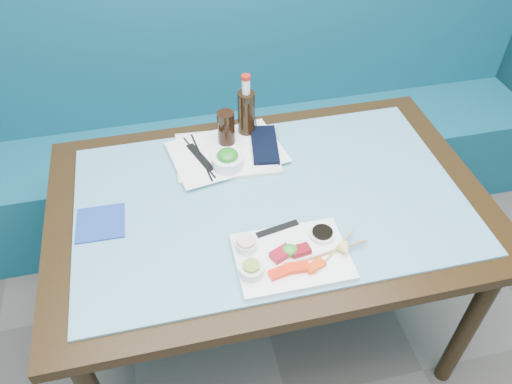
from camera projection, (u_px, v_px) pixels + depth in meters
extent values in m
cube|color=#0F4F64|center=(231.00, 168.00, 2.50)|extent=(3.00, 0.55, 0.45)
cube|color=#0F4F64|center=(218.00, 61.00, 2.33)|extent=(3.00, 0.12, 0.95)
cube|color=black|center=(270.00, 203.00, 1.61)|extent=(1.40, 0.90, 0.04)
cylinder|color=black|center=(468.00, 326.00, 1.71)|extent=(0.06, 0.06, 0.71)
cylinder|color=black|center=(99.00, 229.00, 2.03)|extent=(0.06, 0.06, 0.71)
cylinder|color=black|center=(382.00, 183.00, 2.23)|extent=(0.06, 0.06, 0.71)
cube|color=#5897B1|center=(270.00, 198.00, 1.60)|extent=(1.22, 0.76, 0.01)
cube|color=white|center=(292.00, 257.00, 1.41)|extent=(0.32, 0.23, 0.02)
cube|color=#FD250A|center=(280.00, 272.00, 1.35)|extent=(0.07, 0.04, 0.01)
cube|color=#FC2C0A|center=(297.00, 268.00, 1.36)|extent=(0.07, 0.04, 0.02)
cube|color=#F04009|center=(315.00, 266.00, 1.37)|extent=(0.06, 0.05, 0.01)
cube|color=maroon|center=(281.00, 254.00, 1.39)|extent=(0.07, 0.06, 0.02)
cube|color=maroon|center=(300.00, 250.00, 1.40)|extent=(0.06, 0.04, 0.02)
ellipsoid|color=#2C9422|center=(290.00, 250.00, 1.40)|extent=(0.06, 0.05, 0.03)
cylinder|color=white|center=(251.00, 270.00, 1.35)|extent=(0.09, 0.09, 0.03)
cylinder|color=#75A836|center=(251.00, 266.00, 1.34)|extent=(0.05, 0.05, 0.01)
cylinder|color=silver|center=(246.00, 245.00, 1.41)|extent=(0.07, 0.07, 0.03)
cylinder|color=beige|center=(246.00, 241.00, 1.40)|extent=(0.06, 0.06, 0.01)
cylinder|color=white|center=(322.00, 234.00, 1.45)|extent=(0.09, 0.09, 0.01)
cylinder|color=black|center=(322.00, 232.00, 1.44)|extent=(0.08, 0.08, 0.01)
cone|color=#FFEC78|center=(345.00, 250.00, 1.39)|extent=(0.04, 0.04, 0.04)
cube|color=black|center=(277.00, 229.00, 1.47)|extent=(0.14, 0.05, 0.00)
cylinder|color=#9E754A|center=(331.00, 252.00, 1.41)|extent=(0.23, 0.04, 0.01)
cylinder|color=tan|center=(334.00, 251.00, 1.41)|extent=(0.16, 0.13, 0.01)
cube|color=silver|center=(227.00, 153.00, 1.74)|extent=(0.37, 0.29, 0.01)
cube|color=white|center=(227.00, 152.00, 1.74)|extent=(0.42, 0.33, 0.00)
cylinder|color=white|center=(228.00, 161.00, 1.67)|extent=(0.11, 0.11, 0.04)
ellipsoid|color=#1E771B|center=(227.00, 155.00, 1.65)|extent=(0.08, 0.08, 0.04)
cylinder|color=black|center=(226.00, 128.00, 1.73)|extent=(0.06, 0.06, 0.12)
cube|color=black|center=(265.00, 145.00, 1.75)|extent=(0.12, 0.22, 0.02)
cylinder|color=silver|center=(256.00, 128.00, 1.83)|extent=(0.02, 0.09, 0.01)
cylinder|color=black|center=(199.00, 157.00, 1.71)|extent=(0.08, 0.24, 0.01)
cylinder|color=black|center=(201.00, 157.00, 1.71)|extent=(0.04, 0.26, 0.01)
cube|color=black|center=(200.00, 157.00, 1.71)|extent=(0.08, 0.16, 0.00)
cylinder|color=black|center=(246.00, 114.00, 1.77)|extent=(0.08, 0.08, 0.18)
cylinder|color=white|center=(246.00, 86.00, 1.69)|extent=(0.04, 0.04, 0.05)
cylinder|color=red|center=(246.00, 77.00, 1.67)|extent=(0.04, 0.04, 0.01)
cube|color=navy|center=(100.00, 223.00, 1.51)|extent=(0.15, 0.15, 0.01)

